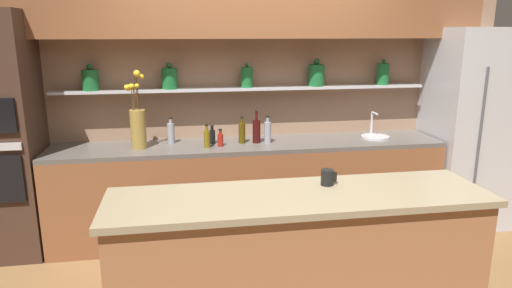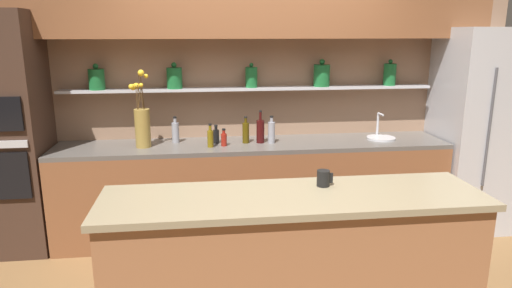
{
  "view_description": "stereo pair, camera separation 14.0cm",
  "coord_description": "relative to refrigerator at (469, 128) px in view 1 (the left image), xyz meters",
  "views": [
    {
      "loc": [
        -0.67,
        -2.89,
        1.95
      ],
      "look_at": [
        -0.12,
        0.4,
        1.12
      ],
      "focal_mm": 32.0,
      "sensor_mm": 36.0,
      "label": 1
    },
    {
      "loc": [
        -0.53,
        -2.91,
        1.95
      ],
      "look_at": [
        -0.12,
        0.4,
        1.12
      ],
      "focal_mm": 32.0,
      "sensor_mm": 36.0,
      "label": 2
    }
  ],
  "objects": [
    {
      "name": "back_wall_unit",
      "position": [
        -2.21,
        0.33,
        0.56
      ],
      "size": [
        5.2,
        0.44,
        2.6
      ],
      "color": "#937056",
      "rests_on": "ground_plane"
    },
    {
      "name": "back_counter_unit",
      "position": [
        -2.25,
        0.04,
        -0.53
      ],
      "size": [
        3.67,
        0.62,
        0.92
      ],
      "color": "brown",
      "rests_on": "ground_plane"
    },
    {
      "name": "island_counter",
      "position": [
        -2.21,
        -1.65,
        -0.48
      ],
      "size": [
        2.25,
        0.61,
        1.02
      ],
      "color": "#99603D",
      "rests_on": "ground_plane"
    },
    {
      "name": "refrigerator",
      "position": [
        0.0,
        0.0,
        0.0
      ],
      "size": [
        0.78,
        0.73,
        1.98
      ],
      "color": "#B7B7BC",
      "rests_on": "ground_plane"
    },
    {
      "name": "flower_vase",
      "position": [
        -3.26,
        0.02,
        0.15
      ],
      "size": [
        0.17,
        0.15,
        0.7
      ],
      "color": "olive",
      "rests_on": "back_counter_unit"
    },
    {
      "name": "sink_fixture",
      "position": [
        -0.99,
        0.05,
        -0.05
      ],
      "size": [
        0.28,
        0.28,
        0.25
      ],
      "color": "#B7B7BC",
      "rests_on": "back_counter_unit"
    },
    {
      "name": "bottle_oil_0",
      "position": [
        -2.65,
        -0.07,
        0.01
      ],
      "size": [
        0.05,
        0.05,
        0.22
      ],
      "color": "brown",
      "rests_on": "back_counter_unit"
    },
    {
      "name": "bottle_spirit_1",
      "position": [
        -2.97,
        0.16,
        0.03
      ],
      "size": [
        0.07,
        0.07,
        0.25
      ],
      "color": "gray",
      "rests_on": "back_counter_unit"
    },
    {
      "name": "bottle_sauce_2",
      "position": [
        -2.53,
        -0.04,
        -0.01
      ],
      "size": [
        0.05,
        0.05,
        0.16
      ],
      "color": "maroon",
      "rests_on": "back_counter_unit"
    },
    {
      "name": "bottle_wine_3",
      "position": [
        -2.18,
        0.05,
        0.04
      ],
      "size": [
        0.07,
        0.07,
        0.31
      ],
      "color": "#380C0C",
      "rests_on": "back_counter_unit"
    },
    {
      "name": "bottle_sauce_4",
      "position": [
        -2.59,
        0.08,
        0.0
      ],
      "size": [
        0.06,
        0.06,
        0.18
      ],
      "color": "black",
      "rests_on": "back_counter_unit"
    },
    {
      "name": "bottle_spirit_5",
      "position": [
        -2.08,
        0.02,
        0.04
      ],
      "size": [
        0.07,
        0.07,
        0.26
      ],
      "color": "gray",
      "rests_on": "back_counter_unit"
    },
    {
      "name": "bottle_oil_6",
      "position": [
        -2.32,
        0.05,
        0.03
      ],
      "size": [
        0.06,
        0.06,
        0.25
      ],
      "color": "#47380A",
      "rests_on": "back_counter_unit"
    },
    {
      "name": "coffee_mug",
      "position": [
        -2.0,
        -1.52,
        0.08
      ],
      "size": [
        0.1,
        0.08,
        0.1
      ],
      "color": "black",
      "rests_on": "island_counter"
    }
  ]
}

